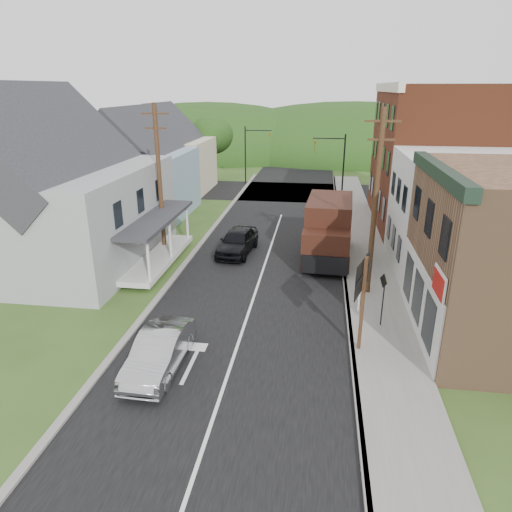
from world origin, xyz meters
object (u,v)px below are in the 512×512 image
at_px(dark_sedan, 238,241).
at_px(silver_sedan, 159,352).
at_px(delivery_van, 328,230).
at_px(warning_sign, 383,292).
at_px(route_sign_cluster, 362,290).

bearing_deg(dark_sedan, silver_sedan, -86.76).
bearing_deg(delivery_van, dark_sedan, -178.61).
distance_m(silver_sedan, warning_sign, 9.47).
bearing_deg(delivery_van, warning_sign, -71.58).
relative_size(route_sign_cluster, warning_sign, 1.60).
bearing_deg(dark_sedan, route_sign_cluster, -51.57).
distance_m(dark_sedan, delivery_van, 5.63).
relative_size(silver_sedan, route_sign_cluster, 1.14).
bearing_deg(silver_sedan, warning_sign, 28.01).
xyz_separation_m(delivery_van, route_sign_cluster, (1.14, -10.31, 0.82)).
bearing_deg(warning_sign, delivery_van, 86.00).
height_order(dark_sedan, route_sign_cluster, route_sign_cluster).
bearing_deg(delivery_van, silver_sedan, -112.77).
relative_size(silver_sedan, warning_sign, 1.83).
relative_size(delivery_van, route_sign_cluster, 1.71).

